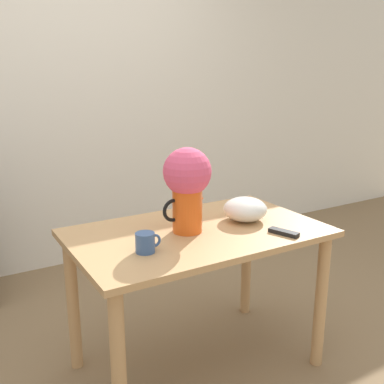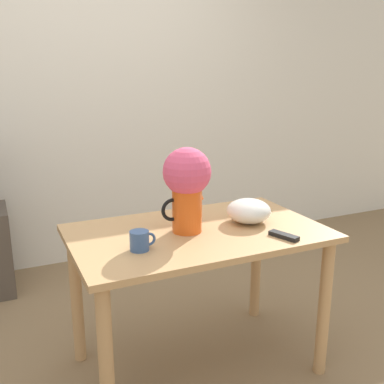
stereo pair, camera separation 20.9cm
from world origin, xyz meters
name	(u,v)px [view 1 (the left image)]	position (x,y,z in m)	size (l,w,h in m)	color
ground_plane	(162,377)	(0.00, 0.00, 0.00)	(12.00, 12.00, 0.00)	#7F6647
wall_back	(56,96)	(0.00, 1.64, 1.30)	(8.00, 0.05, 2.60)	silver
table	(198,253)	(0.21, 0.00, 0.62)	(1.20, 0.73, 0.74)	tan
flower_vase	(187,182)	(0.15, 0.01, 0.98)	(0.24, 0.22, 0.40)	#E05619
coffee_mug	(146,242)	(-0.12, -0.12, 0.78)	(0.11, 0.08, 0.08)	#385689
white_bowl	(245,209)	(0.49, 0.00, 0.80)	(0.22, 0.22, 0.12)	silver
remote_control	(284,232)	(0.52, -0.26, 0.75)	(0.09, 0.15, 0.02)	black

